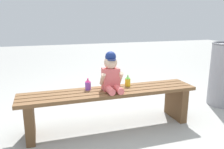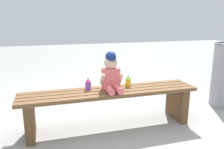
# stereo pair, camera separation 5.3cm
# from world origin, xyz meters

# --- Properties ---
(ground_plane) EXTENTS (16.00, 16.00, 0.00)m
(ground_plane) POSITION_xyz_m (0.00, 0.00, 0.00)
(ground_plane) COLOR #999993
(park_bench) EXTENTS (1.85, 0.36, 0.41)m
(park_bench) POSITION_xyz_m (0.00, 0.00, 0.29)
(park_bench) COLOR brown
(park_bench) RESTS_ON ground_plane
(child_figure) EXTENTS (0.23, 0.27, 0.40)m
(child_figure) POSITION_xyz_m (0.01, 0.00, 0.59)
(child_figure) COLOR #E56666
(child_figure) RESTS_ON park_bench
(sippy_cup_left) EXTENTS (0.06, 0.06, 0.12)m
(sippy_cup_left) POSITION_xyz_m (-0.21, 0.09, 0.47)
(sippy_cup_left) COLOR #8C4CCC
(sippy_cup_left) RESTS_ON park_bench
(sippy_cup_right) EXTENTS (0.06, 0.06, 0.12)m
(sippy_cup_right) POSITION_xyz_m (0.23, 0.09, 0.47)
(sippy_cup_right) COLOR yellow
(sippy_cup_right) RESTS_ON park_bench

